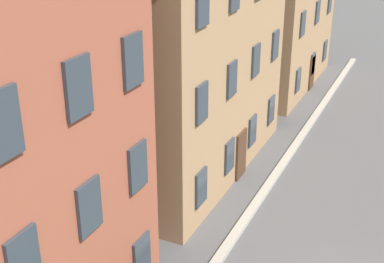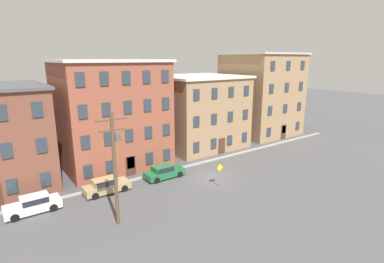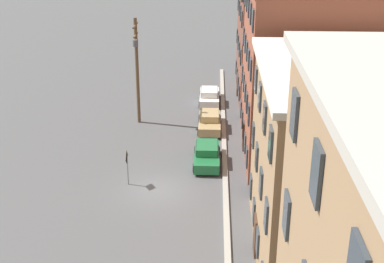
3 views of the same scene
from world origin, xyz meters
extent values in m
plane|color=#4C4C4F|center=(0.00, 0.00, 0.00)|extent=(200.00, 200.00, 0.00)
cube|color=#9E998E|center=(0.00, 4.50, 0.08)|extent=(56.00, 0.36, 0.16)
cube|color=#2D3842|center=(-18.22, 5.94, 1.67)|extent=(0.90, 0.10, 1.40)
cube|color=#2D3842|center=(-18.22, 5.94, 5.00)|extent=(0.90, 0.10, 1.40)
cube|color=#2D3842|center=(-18.22, 5.94, 8.33)|extent=(0.90, 0.10, 1.40)
cube|color=#2D3842|center=(-15.45, 5.94, 1.67)|extent=(0.90, 0.10, 1.40)
cube|color=#2D3842|center=(-15.45, 5.94, 5.00)|extent=(0.90, 0.10, 1.40)
cube|color=#2D3842|center=(-15.45, 5.94, 8.33)|extent=(0.90, 0.10, 1.40)
cube|color=brown|center=(-6.79, 10.78, 6.19)|extent=(11.75, 9.57, 12.38)
cube|color=silver|center=(-6.79, 10.78, 12.53)|extent=(12.25, 10.07, 0.30)
cube|color=#2D3842|center=(-11.49, 5.94, 1.55)|extent=(0.90, 0.10, 1.40)
cube|color=#2D3842|center=(-11.49, 5.94, 4.64)|extent=(0.90, 0.10, 1.40)
cube|color=#2D3842|center=(-11.49, 5.94, 7.74)|extent=(0.90, 0.10, 1.40)
cube|color=#2D3842|center=(-11.49, 5.94, 10.83)|extent=(0.90, 0.10, 1.40)
cube|color=#2D3842|center=(-9.14, 5.94, 1.55)|extent=(0.90, 0.10, 1.40)
cube|color=#2D3842|center=(-9.14, 5.94, 4.64)|extent=(0.90, 0.10, 1.40)
cube|color=#2D3842|center=(-9.14, 5.94, 7.74)|extent=(0.90, 0.10, 1.40)
cube|color=#2D3842|center=(-9.14, 5.94, 10.83)|extent=(0.90, 0.10, 1.40)
cube|color=#2D3842|center=(-6.79, 5.94, 1.55)|extent=(0.90, 0.10, 1.40)
cube|color=#2D3842|center=(-6.79, 5.94, 4.64)|extent=(0.90, 0.10, 1.40)
cube|color=#2D3842|center=(-6.79, 5.94, 7.74)|extent=(0.90, 0.10, 1.40)
cube|color=#2D3842|center=(-6.79, 5.94, 10.83)|extent=(0.90, 0.10, 1.40)
cube|color=#2D3842|center=(-4.44, 5.94, 1.55)|extent=(0.90, 0.10, 1.40)
cube|color=#2D3842|center=(-4.44, 5.94, 4.64)|extent=(0.90, 0.10, 1.40)
cube|color=#2D3842|center=(-4.44, 5.94, 7.74)|extent=(0.90, 0.10, 1.40)
cube|color=#2D3842|center=(-4.44, 5.94, 10.83)|extent=(0.90, 0.10, 1.40)
cube|color=#2D3842|center=(-2.09, 5.94, 1.55)|extent=(0.90, 0.10, 1.40)
cube|color=#2D3842|center=(-2.09, 5.94, 4.64)|extent=(0.90, 0.10, 1.40)
cube|color=#2D3842|center=(-2.09, 5.94, 7.74)|extent=(0.90, 0.10, 1.40)
cube|color=#2D3842|center=(-2.09, 5.94, 10.83)|extent=(0.90, 0.10, 1.40)
cube|color=#472D1E|center=(-6.79, 5.94, 1.10)|extent=(1.10, 0.10, 2.20)
cube|color=#9E7A56|center=(6.70, 11.37, 5.05)|extent=(11.63, 10.74, 10.10)
cube|color=silver|center=(6.70, 11.37, 10.25)|extent=(12.13, 11.24, 0.30)
cube|color=#2D3842|center=(2.33, 5.94, 1.68)|extent=(0.90, 0.10, 1.40)
cube|color=#2D3842|center=(2.33, 5.94, 5.05)|extent=(0.90, 0.10, 1.40)
cube|color=#2D3842|center=(2.33, 5.94, 8.41)|extent=(0.90, 0.10, 1.40)
cube|color=#2D3842|center=(5.24, 5.94, 1.68)|extent=(0.90, 0.10, 1.40)
cube|color=#2D3842|center=(5.24, 5.94, 5.05)|extent=(0.90, 0.10, 1.40)
cube|color=#2D3842|center=(5.24, 5.94, 8.41)|extent=(0.90, 0.10, 1.40)
cube|color=#2D3842|center=(8.15, 5.94, 1.68)|extent=(0.90, 0.10, 1.40)
cube|color=#2D3842|center=(8.15, 5.94, 5.05)|extent=(0.90, 0.10, 1.40)
cube|color=#2D3842|center=(8.15, 5.94, 8.41)|extent=(0.90, 0.10, 1.40)
cube|color=#2D3842|center=(11.06, 5.94, 1.68)|extent=(0.90, 0.10, 1.40)
cube|color=#2D3842|center=(11.06, 5.94, 5.05)|extent=(0.90, 0.10, 1.40)
cube|color=#2D3842|center=(11.06, 5.94, 8.41)|extent=(0.90, 0.10, 1.40)
cube|color=#472D1E|center=(6.70, 5.94, 1.10)|extent=(1.10, 0.10, 2.20)
cube|color=#9E7A56|center=(20.06, 11.12, 6.70)|extent=(11.05, 10.23, 13.40)
cube|color=#B7B2A8|center=(20.06, 11.12, 13.55)|extent=(11.55, 10.73, 0.30)
cube|color=#2D3842|center=(16.38, 5.94, 1.68)|extent=(0.90, 0.10, 1.40)
cube|color=#2D3842|center=(16.38, 5.94, 5.03)|extent=(0.90, 0.10, 1.40)
cube|color=#2D3842|center=(16.38, 5.94, 8.38)|extent=(0.90, 0.10, 1.40)
cube|color=#2D3842|center=(16.38, 5.94, 11.73)|extent=(0.90, 0.10, 1.40)
cube|color=#2D3842|center=(20.06, 5.94, 1.68)|extent=(0.90, 0.10, 1.40)
cube|color=#2D3842|center=(20.06, 5.94, 5.03)|extent=(0.90, 0.10, 1.40)
cube|color=#2D3842|center=(20.06, 5.94, 8.38)|extent=(0.90, 0.10, 1.40)
cube|color=#2D3842|center=(20.06, 5.94, 11.73)|extent=(0.90, 0.10, 1.40)
cube|color=#2D3842|center=(23.75, 5.94, 1.68)|extent=(0.90, 0.10, 1.40)
cube|color=#2D3842|center=(23.75, 5.94, 5.03)|extent=(0.90, 0.10, 1.40)
cube|color=#2D3842|center=(23.75, 5.94, 8.38)|extent=(0.90, 0.10, 1.40)
cube|color=#2D3842|center=(23.75, 5.94, 11.73)|extent=(0.90, 0.10, 1.40)
cube|color=#472D1E|center=(20.06, 5.94, 1.10)|extent=(1.10, 0.10, 2.20)
cube|color=silver|center=(-17.09, 3.23, 0.53)|extent=(4.40, 1.80, 0.70)
cube|color=silver|center=(-16.89, 3.23, 1.15)|extent=(2.20, 1.51, 0.55)
cube|color=#1E232D|center=(-16.89, 3.23, 1.15)|extent=(2.02, 1.58, 0.48)
cylinder|color=black|center=(-18.54, 2.38, 0.33)|extent=(0.66, 0.22, 0.66)
cylinder|color=black|center=(-18.54, 4.08, 0.33)|extent=(0.66, 0.22, 0.66)
cylinder|color=black|center=(-15.64, 2.38, 0.33)|extent=(0.66, 0.22, 0.66)
cylinder|color=black|center=(-15.64, 4.08, 0.33)|extent=(0.66, 0.22, 0.66)
cube|color=tan|center=(-10.56, 3.33, 0.53)|extent=(4.40, 1.80, 0.70)
cube|color=tan|center=(-10.76, 3.33, 1.15)|extent=(2.20, 1.51, 0.55)
cube|color=#1E232D|center=(-10.76, 3.33, 1.15)|extent=(2.02, 1.58, 0.48)
cylinder|color=black|center=(-9.11, 4.18, 0.33)|extent=(0.66, 0.22, 0.66)
cylinder|color=black|center=(-9.11, 2.48, 0.33)|extent=(0.66, 0.22, 0.66)
cylinder|color=black|center=(-12.01, 4.18, 0.33)|extent=(0.66, 0.22, 0.66)
cylinder|color=black|center=(-12.01, 2.48, 0.33)|extent=(0.66, 0.22, 0.66)
cube|color=#1E6638|center=(-4.09, 3.21, 0.53)|extent=(4.40, 1.80, 0.70)
cube|color=#1E6638|center=(-4.29, 3.21, 1.15)|extent=(2.20, 1.51, 0.55)
cube|color=#1E232D|center=(-4.29, 3.21, 1.15)|extent=(2.02, 1.58, 0.48)
cylinder|color=black|center=(-2.64, 4.06, 0.33)|extent=(0.66, 0.22, 0.66)
cylinder|color=black|center=(-2.64, 2.36, 0.33)|extent=(0.66, 0.22, 0.66)
cylinder|color=black|center=(-5.54, 4.06, 0.33)|extent=(0.66, 0.22, 0.66)
cylinder|color=black|center=(-5.54, 2.36, 0.33)|extent=(0.66, 0.22, 0.66)
cylinder|color=slate|center=(-0.69, -2.02, 1.17)|extent=(0.08, 0.08, 2.34)
cube|color=yellow|center=(-0.69, -2.05, 2.02)|extent=(0.91, 0.03, 0.91)
cube|color=black|center=(-0.69, -2.04, 2.02)|extent=(0.98, 0.02, 0.98)
cylinder|color=brown|center=(-11.94, -2.79, 4.51)|extent=(0.28, 0.28, 9.03)
cube|color=brown|center=(-11.94, -2.79, 8.43)|extent=(2.40, 0.12, 0.12)
cube|color=brown|center=(-11.94, -2.79, 7.63)|extent=(2.00, 0.12, 0.12)
cylinder|color=#515156|center=(-11.59, -2.79, 7.03)|extent=(0.44, 0.44, 0.55)
camera|label=1|loc=(-13.54, -1.08, 11.61)|focal=50.00mm
camera|label=2|loc=(-19.75, -23.54, 12.77)|focal=28.00mm
camera|label=3|loc=(30.85, 3.59, 17.27)|focal=50.00mm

